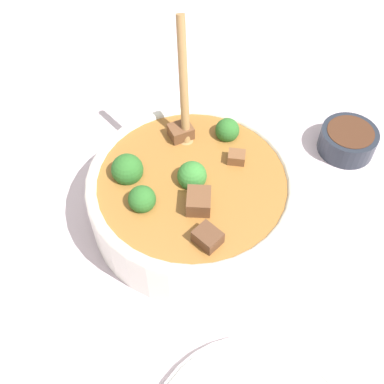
{
  "coord_description": "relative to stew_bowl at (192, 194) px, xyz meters",
  "views": [
    {
      "loc": [
        0.08,
        0.4,
        0.58
      ],
      "look_at": [
        0.0,
        0.0,
        0.06
      ],
      "focal_mm": 45.0,
      "sensor_mm": 36.0,
      "label": 1
    }
  ],
  "objects": [
    {
      "name": "ground_plane",
      "position": [
        -0.0,
        0.0,
        -0.05
      ],
      "size": [
        4.0,
        4.0,
        0.0
      ],
      "primitive_type": "plane",
      "color": "silver"
    },
    {
      "name": "stew_bowl",
      "position": [
        0.0,
        0.0,
        0.0
      ],
      "size": [
        0.29,
        0.29,
        0.25
      ],
      "color": "white",
      "rests_on": "ground_plane"
    },
    {
      "name": "condiment_bowl",
      "position": [
        -0.27,
        -0.08,
        -0.03
      ],
      "size": [
        0.09,
        0.09,
        0.04
      ],
      "color": "#232833",
      "rests_on": "ground_plane"
    }
  ]
}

